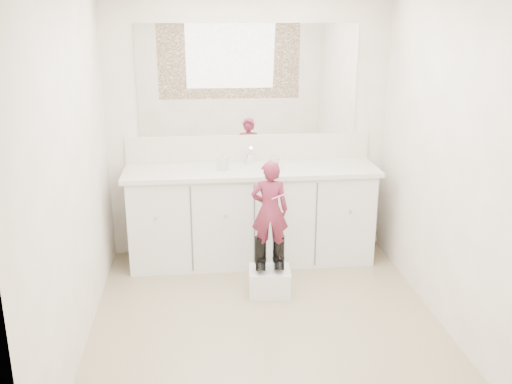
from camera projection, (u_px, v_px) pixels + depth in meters
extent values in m
plane|color=#887059|center=(267.00, 326.00, 4.23)|extent=(3.00, 3.00, 0.00)
plane|color=beige|center=(248.00, 128.00, 5.30)|extent=(2.60, 0.00, 2.60)
plane|color=beige|center=(312.00, 263.00, 2.45)|extent=(2.60, 0.00, 2.60)
plane|color=beige|center=(72.00, 176.00, 3.74)|extent=(0.00, 3.00, 3.00)
plane|color=beige|center=(452.00, 166.00, 4.00)|extent=(0.00, 3.00, 3.00)
cube|color=silver|center=(251.00, 217.00, 5.27)|extent=(2.20, 0.55, 0.85)
cube|color=beige|center=(252.00, 171.00, 5.12)|extent=(2.28, 0.58, 0.04)
cube|color=beige|center=(249.00, 148.00, 5.34)|extent=(2.28, 0.03, 0.25)
cube|color=white|center=(248.00, 81.00, 5.15)|extent=(2.00, 0.02, 1.00)
cube|color=#472819|center=(315.00, 161.00, 2.32)|extent=(2.00, 0.01, 1.20)
cylinder|color=silver|center=(250.00, 159.00, 5.26)|extent=(0.08, 0.08, 0.10)
imported|color=beige|center=(275.00, 161.00, 5.18)|extent=(0.13, 0.13, 0.10)
imported|color=beige|center=(223.00, 160.00, 5.05)|extent=(0.10, 0.11, 0.18)
cube|color=silver|center=(270.00, 281.00, 4.71)|extent=(0.36, 0.31, 0.21)
imported|color=#B2365D|center=(270.00, 210.00, 4.54)|extent=(0.31, 0.22, 0.82)
cylinder|color=#F760B8|center=(280.00, 196.00, 4.43)|extent=(0.14, 0.02, 0.06)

